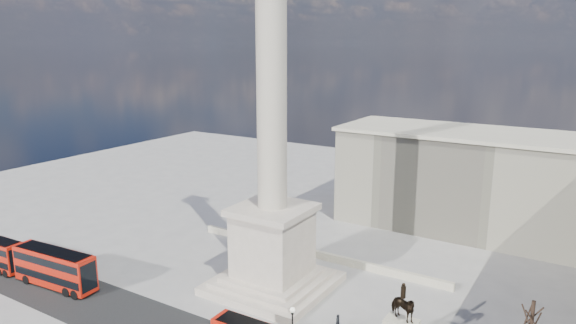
% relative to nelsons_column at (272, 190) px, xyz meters
% --- Properties ---
extents(ground, '(180.00, 180.00, 0.00)m').
position_rel_nelsons_column_xyz_m(ground, '(0.00, -5.00, -12.92)').
color(ground, '#9B9893').
rests_on(ground, ground).
extents(nelsons_column, '(14.00, 14.00, 49.85)m').
position_rel_nelsons_column_xyz_m(nelsons_column, '(0.00, 0.00, 0.00)').
color(nelsons_column, beige).
rests_on(nelsons_column, ground).
extents(balustrade_wall, '(40.00, 0.60, 1.10)m').
position_rel_nelsons_column_xyz_m(balustrade_wall, '(0.00, 11.00, -12.37)').
color(balustrade_wall, beige).
rests_on(balustrade_wall, ground).
extents(building_northeast, '(51.00, 17.00, 16.60)m').
position_rel_nelsons_column_xyz_m(building_northeast, '(20.00, 35.00, -4.59)').
color(building_northeast, '#B1AC92').
rests_on(building_northeast, ground).
extents(red_bus_a, '(12.40, 3.73, 4.95)m').
position_rel_nelsons_column_xyz_m(red_bus_a, '(-23.55, -14.56, -10.32)').
color(red_bus_a, red).
rests_on(red_bus_a, ground).
extents(bare_tree_near, '(2.01, 2.01, 8.82)m').
position_rel_nelsons_column_xyz_m(bare_tree_near, '(30.14, -4.01, -5.97)').
color(bare_tree_near, '#332319').
rests_on(bare_tree_near, ground).
extents(pedestrian_crossing, '(0.85, 1.23, 1.93)m').
position_rel_nelsons_column_xyz_m(pedestrian_crossing, '(11.62, -4.88, -11.95)').
color(pedestrian_crossing, black).
rests_on(pedestrian_crossing, ground).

